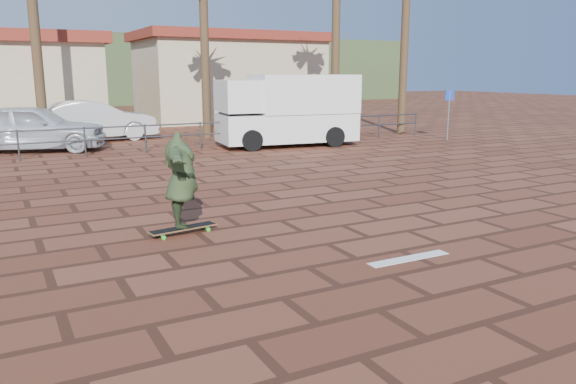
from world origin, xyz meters
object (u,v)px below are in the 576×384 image
object	(u,v)px
longboard	(183,229)
car_white	(93,121)
skateboarder	(181,180)
campervan	(288,109)
car_silver	(33,128)

from	to	relation	value
longboard	car_white	bearing A→B (deg)	77.87
car_white	longboard	bearing A→B (deg)	171.84
skateboarder	car_white	bearing A→B (deg)	10.54
skateboarder	longboard	bearing A→B (deg)	-94.40
car_white	campervan	bearing A→B (deg)	-133.03
skateboarder	campervan	bearing A→B (deg)	-22.27
campervan	car_silver	size ratio (longest dim) A/B	1.09
car_silver	longboard	bearing A→B (deg)	-154.91
skateboarder	car_silver	world-z (taller)	skateboarder
car_silver	car_white	world-z (taller)	car_silver
skateboarder	campervan	size ratio (longest dim) A/B	0.38
longboard	car_white	distance (m)	14.89
campervan	car_silver	distance (m)	9.19
longboard	car_silver	size ratio (longest dim) A/B	0.25
car_silver	car_white	xyz separation A→B (m)	(2.40, 2.19, -0.02)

